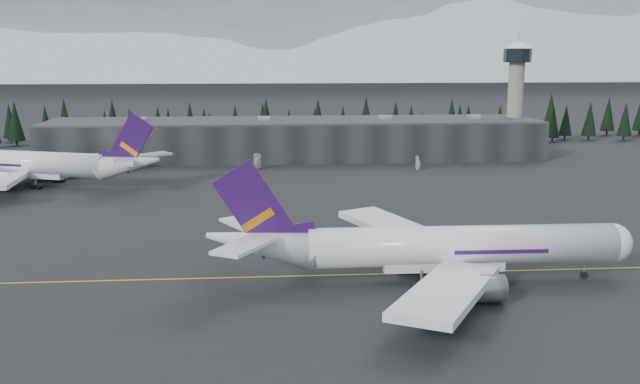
{
  "coord_description": "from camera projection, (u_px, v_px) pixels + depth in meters",
  "views": [
    {
      "loc": [
        -10.26,
        -108.5,
        34.36
      ],
      "look_at": [
        0.0,
        20.0,
        9.0
      ],
      "focal_mm": 40.0,
      "sensor_mm": 36.0,
      "label": 1
    }
  ],
  "objects": [
    {
      "name": "ground",
      "position": [
        330.0,
        271.0,
        113.55
      ],
      "size": [
        1400.0,
        1400.0,
        0.0
      ],
      "primitive_type": "plane",
      "color": "black",
      "rests_on": "ground"
    },
    {
      "name": "gse_vehicle_a",
      "position": [
        257.0,
        167.0,
        212.54
      ],
      "size": [
        2.35,
        4.88,
        1.34
      ],
      "primitive_type": "imported",
      "rotation": [
        0.0,
        0.0,
        -0.03
      ],
      "color": "#B9B8BB",
      "rests_on": "ground"
    },
    {
      "name": "jet_main",
      "position": [
        425.0,
        247.0,
        107.4
      ],
      "size": [
        65.38,
        60.37,
        19.23
      ],
      "rotation": [
        0.0,
        0.0,
        -0.01
      ],
      "color": "silver",
      "rests_on": "ground"
    },
    {
      "name": "jet_parked",
      "position": [
        42.0,
        164.0,
        185.74
      ],
      "size": [
        65.69,
        58.91,
        19.93
      ],
      "rotation": [
        0.0,
        0.0,
        2.8
      ],
      "color": "silver",
      "rests_on": "ground"
    },
    {
      "name": "control_tower",
      "position": [
        516.0,
        85.0,
        240.08
      ],
      "size": [
        10.0,
        10.0,
        37.7
      ],
      "color": "gray",
      "rests_on": "ground"
    },
    {
      "name": "treeline",
      "position": [
        290.0,
        124.0,
        270.55
      ],
      "size": [
        360.0,
        20.0,
        15.0
      ],
      "primitive_type": "cube",
      "color": "black",
      "rests_on": "ground"
    },
    {
      "name": "gse_vehicle_b",
      "position": [
        418.0,
        167.0,
        211.32
      ],
      "size": [
        4.3,
        1.9,
        1.44
      ],
      "primitive_type": "imported",
      "rotation": [
        0.0,
        0.0,
        -1.62
      ],
      "color": "white",
      "rests_on": "ground"
    },
    {
      "name": "taxiline",
      "position": [
        331.0,
        275.0,
        111.59
      ],
      "size": [
        400.0,
        0.4,
        0.02
      ],
      "primitive_type": "cube",
      "color": "gold",
      "rests_on": "ground"
    },
    {
      "name": "mountain_ridge",
      "position": [
        269.0,
        75.0,
        1091.63
      ],
      "size": [
        4400.0,
        900.0,
        420.0
      ],
      "primitive_type": null,
      "color": "white",
      "rests_on": "ground"
    },
    {
      "name": "terminal",
      "position": [
        295.0,
        139.0,
        234.59
      ],
      "size": [
        160.0,
        30.0,
        12.6
      ],
      "color": "black",
      "rests_on": "ground"
    }
  ]
}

